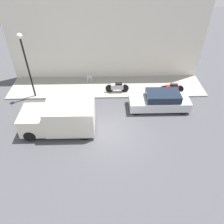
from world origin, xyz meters
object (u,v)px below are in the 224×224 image
object	(u,v)px
delivery_van	(60,117)
cafe_chair	(88,76)
parked_car	(160,101)
streetlamp	(25,56)
motorcycle_red	(172,88)
scooter_silver	(117,87)

from	to	relation	value
delivery_van	cafe_chair	size ratio (longest dim) A/B	5.23
parked_car	streetlamp	distance (m)	9.63
motorcycle_red	cafe_chair	size ratio (longest dim) A/B	2.17
parked_car	motorcycle_red	size ratio (longest dim) A/B	2.25
streetlamp	cafe_chair	xyz separation A→B (m)	(1.92, -3.94, -2.69)
parked_car	delivery_van	world-z (taller)	delivery_van
delivery_van	motorcycle_red	bearing A→B (deg)	-64.54
scooter_silver	streetlamp	bearing A→B (deg)	93.40
motorcycle_red	streetlamp	distance (m)	10.74
streetlamp	cafe_chair	size ratio (longest dim) A/B	5.59
scooter_silver	motorcycle_red	bearing A→B (deg)	-93.78
delivery_van	cafe_chair	xyz separation A→B (m)	(5.56, -1.41, -0.37)
motorcycle_red	scooter_silver	bearing A→B (deg)	86.22
parked_car	motorcycle_red	xyz separation A→B (m)	(1.72, -1.27, -0.10)
parked_car	scooter_silver	distance (m)	3.50
parked_car	delivery_van	bearing A→B (deg)	107.03
scooter_silver	cafe_chair	bearing A→B (deg)	55.84
motorcycle_red	cafe_chair	xyz separation A→B (m)	(1.83, 6.44, 0.07)
motorcycle_red	delivery_van	bearing A→B (deg)	115.46
delivery_van	parked_car	bearing A→B (deg)	-72.97
parked_car	motorcycle_red	distance (m)	2.14
parked_car	motorcycle_red	world-z (taller)	parked_car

